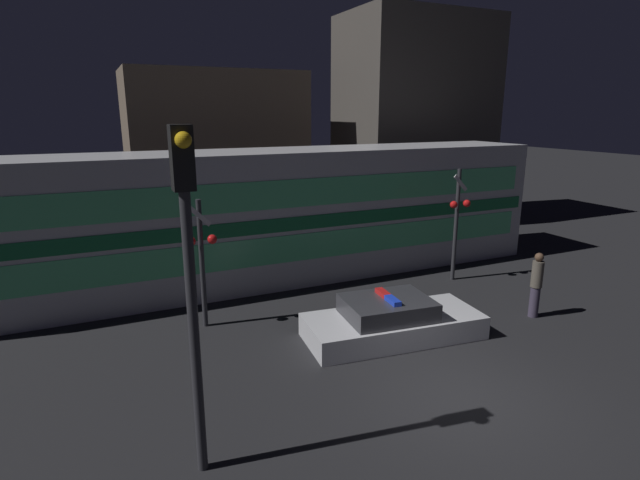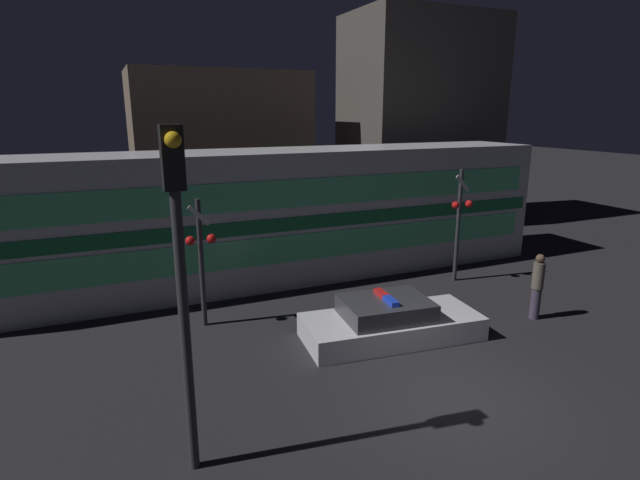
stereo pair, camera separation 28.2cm
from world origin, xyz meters
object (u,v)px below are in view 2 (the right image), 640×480
object	(u,v)px
train	(266,216)
traffic_light_corner	(180,263)
pedestrian	(537,286)
crossing_signal_near	(459,219)
police_car	(390,322)

from	to	relation	value
train	traffic_light_corner	bearing A→B (deg)	-115.07
pedestrian	crossing_signal_near	bearing A→B (deg)	89.40
pedestrian	police_car	bearing A→B (deg)	172.74
crossing_signal_near	traffic_light_corner	bearing A→B (deg)	-149.55
police_car	traffic_light_corner	bearing A→B (deg)	-146.17
police_car	traffic_light_corner	distance (m)	6.82
police_car	pedestrian	bearing A→B (deg)	-1.14
crossing_signal_near	police_car	bearing A→B (deg)	-146.37
police_car	crossing_signal_near	distance (m)	5.54
pedestrian	traffic_light_corner	xyz separation A→B (m)	(-9.75, -2.29, 2.52)
train	police_car	world-z (taller)	train
train	pedestrian	world-z (taller)	train
crossing_signal_near	traffic_light_corner	xyz separation A→B (m)	(-9.79, -5.75, 1.32)
crossing_signal_near	traffic_light_corner	world-z (taller)	traffic_light_corner
train	crossing_signal_near	distance (m)	6.43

